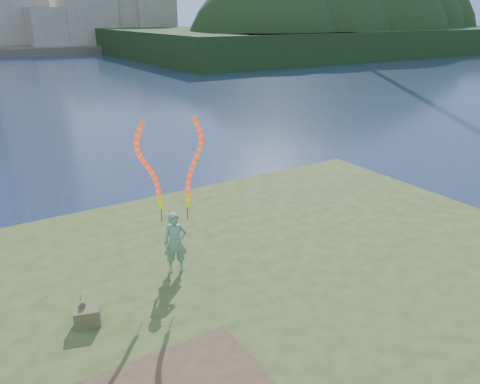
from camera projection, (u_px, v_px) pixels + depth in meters
ground at (209, 308)px, 10.70m from camera, size 320.00×320.00×0.00m
grassy_knoll at (267, 353)px, 8.76m from camera, size 20.00×18.00×0.80m
wooded_hill at (335, 49)px, 87.68m from camera, size 78.00×50.00×63.00m
woman_with_ribbons at (174, 211)px, 10.20m from camera, size 1.85×0.72×3.83m
canvas_bag at (87, 316)px, 8.79m from camera, size 0.54×0.61×0.45m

